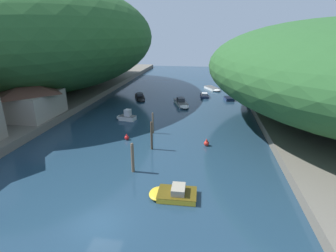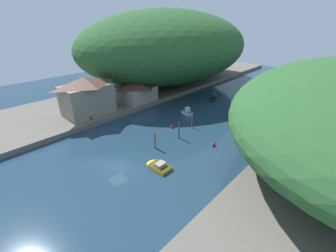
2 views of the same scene
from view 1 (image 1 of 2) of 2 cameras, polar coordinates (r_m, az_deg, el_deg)
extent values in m
plane|color=#1E384C|center=(46.81, -0.40, 3.53)|extent=(130.00, 130.00, 0.00)
cube|color=#666056|center=(56.75, -27.30, 4.75)|extent=(22.00, 120.00, 1.05)
cube|color=#666056|center=(49.78, 30.56, 2.36)|extent=(22.00, 120.00, 1.05)
ellipsoid|color=#285628|center=(64.31, -24.52, 17.19)|extent=(43.08, 60.31, 22.11)
cube|color=gray|center=(44.37, -27.93, 4.12)|extent=(7.43, 8.25, 3.60)
pyramid|color=brown|center=(43.83, -28.49, 7.50)|extent=(8.03, 8.91, 1.76)
cube|color=white|center=(50.28, 2.81, 5.01)|extent=(3.34, 5.42, 0.62)
ellipsoid|color=white|center=(47.87, 3.51, 4.25)|extent=(2.41, 2.97, 0.62)
cube|color=#525252|center=(50.20, 2.82, 5.37)|extent=(3.41, 5.53, 0.03)
cube|color=#333842|center=(50.27, 2.78, 5.79)|extent=(1.75, 2.10, 0.70)
cube|color=navy|center=(55.14, 13.13, 5.80)|extent=(2.09, 2.77, 0.57)
ellipsoid|color=navy|center=(56.32, 12.82, 6.11)|extent=(1.78, 1.52, 0.57)
cube|color=black|center=(55.07, 13.16, 6.10)|extent=(2.14, 2.83, 0.03)
cube|color=black|center=(55.61, -6.15, 6.27)|extent=(3.28, 5.37, 0.48)
ellipsoid|color=black|center=(53.14, -5.90, 5.66)|extent=(2.35, 2.94, 0.48)
cube|color=black|center=(55.55, -6.16, 6.53)|extent=(3.35, 5.47, 0.03)
cube|color=#333842|center=(55.64, -6.18, 6.86)|extent=(1.70, 2.07, 0.60)
cube|color=white|center=(41.63, -8.80, 1.72)|extent=(2.68, 1.80, 0.68)
ellipsoid|color=white|center=(42.20, -10.29, 1.88)|extent=(1.45, 1.51, 0.68)
cube|color=#525252|center=(41.53, -8.83, 2.19)|extent=(2.73, 1.84, 0.03)
cube|color=silver|center=(41.34, -8.77, 2.86)|extent=(1.02, 1.11, 1.06)
cube|color=white|center=(65.11, 9.51, 8.11)|extent=(3.83, 4.93, 0.54)
ellipsoid|color=white|center=(63.16, 10.50, 7.70)|extent=(2.67, 2.87, 0.54)
cube|color=#525252|center=(65.05, 9.52, 8.35)|extent=(3.90, 5.02, 0.03)
cube|color=gold|center=(22.57, 2.00, -14.76)|extent=(3.20, 2.23, 0.47)
ellipsoid|color=gold|center=(22.74, -2.09, -14.47)|extent=(1.62, 2.09, 0.47)
cube|color=#4C3E0E|center=(22.43, 2.01, -14.24)|extent=(3.26, 2.27, 0.03)
cube|color=#9E937F|center=(22.27, 2.27, -13.66)|extent=(1.14, 1.54, 0.59)
cube|color=navy|center=(56.93, 7.93, 6.47)|extent=(1.90, 3.78, 0.39)
ellipsoid|color=navy|center=(58.71, 7.85, 6.87)|extent=(1.69, 1.94, 0.39)
cube|color=black|center=(56.88, 7.94, 6.67)|extent=(1.93, 3.85, 0.03)
cube|color=silver|center=(56.71, 7.96, 6.88)|extent=(1.24, 1.36, 0.51)
cylinder|color=brown|center=(25.90, -7.71, -7.01)|extent=(0.31, 0.31, 2.88)
sphere|color=brown|center=(25.27, -7.87, -3.97)|extent=(0.27, 0.27, 0.27)
cylinder|color=#4C3D2D|center=(30.50, -3.59, -2.24)|extent=(0.26, 0.26, 3.28)
sphere|color=#4C3D2D|center=(29.91, -3.66, 0.77)|extent=(0.23, 0.23, 0.23)
cylinder|color=brown|center=(35.53, -3.31, 0.57)|extent=(0.22, 0.22, 2.79)
sphere|color=brown|center=(35.09, -3.36, 2.79)|extent=(0.20, 0.20, 0.20)
sphere|color=red|center=(34.00, -8.96, -2.54)|extent=(0.58, 0.58, 0.58)
cone|color=red|center=(33.84, -9.00, -1.86)|extent=(0.29, 0.29, 0.29)
sphere|color=red|center=(32.20, 8.37, -3.76)|extent=(0.62, 0.62, 0.62)
cone|color=red|center=(32.02, 8.41, -3.00)|extent=(0.31, 0.31, 0.31)
cylinder|color=#282D3D|center=(36.76, -32.49, -1.82)|extent=(0.13, 0.13, 0.85)
cylinder|color=#282D3D|center=(36.83, -32.25, -1.73)|extent=(0.13, 0.13, 0.85)
cube|color=#B2231E|center=(36.57, -32.58, -0.70)|extent=(0.34, 0.43, 0.62)
sphere|color=#9E7051|center=(36.45, -32.70, -0.08)|extent=(0.22, 0.22, 0.22)
camera|label=2|loc=(19.05, 108.30, 17.69)|focal=24.00mm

